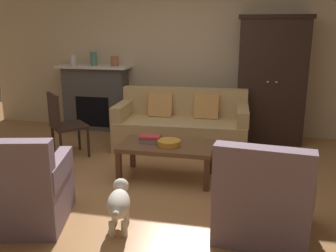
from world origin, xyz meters
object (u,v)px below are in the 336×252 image
object	(u,v)px
book_stack	(150,139)
fruit_bowl	(169,143)
armchair_near_left	(21,192)
side_chair_wooden	(63,121)
mantel_vase_terracotta	(115,61)
coffee_table	(167,149)
couch	(182,127)
armchair_near_right	(263,201)
mantel_vase_cream	(73,60)
dog	(119,203)
fireplace	(96,97)
armoire	(271,80)
mantel_vase_jade	(94,59)

from	to	relation	value
book_stack	fruit_bowl	bearing A→B (deg)	-17.24
fruit_bowl	armchair_near_left	bearing A→B (deg)	-129.36
fruit_bowl	side_chair_wooden	bearing A→B (deg)	163.84
mantel_vase_terracotta	coffee_table	bearing A→B (deg)	-55.11
coffee_table	side_chair_wooden	bearing A→B (deg)	164.85
couch	armchair_near_left	world-z (taller)	armchair_near_left
armchair_near_right	book_stack	bearing A→B (deg)	139.79
fruit_bowl	mantel_vase_terracotta	bearing A→B (deg)	125.02
mantel_vase_cream	dog	distance (m)	3.82
fireplace	book_stack	size ratio (longest dim) A/B	4.95
fireplace	dog	bearing A→B (deg)	-63.69
side_chair_wooden	couch	bearing A→B (deg)	27.06
fireplace	armchair_near_left	size ratio (longest dim) A/B	1.35
fireplace	dog	world-z (taller)	fireplace
couch	coffee_table	world-z (taller)	couch
book_stack	mantel_vase_cream	bearing A→B (deg)	135.04
couch	coffee_table	distance (m)	1.20
coffee_table	armoire	bearing A→B (deg)	56.54
fireplace	armchair_near_right	xyz separation A→B (m)	(2.80, -3.00, -0.25)
couch	fruit_bowl	world-z (taller)	couch
coffee_table	fruit_bowl	distance (m)	0.10
book_stack	armchair_near_left	bearing A→B (deg)	-120.82
mantel_vase_terracotta	fireplace	bearing A→B (deg)	177.30
mantel_vase_terracotta	armchair_near_right	xyz separation A→B (m)	(2.42, -2.98, -0.89)
fruit_bowl	armchair_near_right	bearing A→B (deg)	-44.16
fruit_bowl	mantel_vase_terracotta	world-z (taller)	mantel_vase_terracotta
armoire	book_stack	distance (m)	2.38
coffee_table	mantel_vase_terracotta	distance (m)	2.49
book_stack	fireplace	bearing A→B (deg)	128.39
fireplace	fruit_bowl	size ratio (longest dim) A/B	4.59
mantel_vase_cream	mantel_vase_terracotta	world-z (taller)	mantel_vase_cream
fruit_bowl	armchair_near_left	size ratio (longest dim) A/B	0.29
armoire	coffee_table	distance (m)	2.31
side_chair_wooden	mantel_vase_terracotta	bearing A→B (deg)	81.81
fruit_bowl	mantel_vase_cream	distance (m)	3.00
couch	coffee_table	xyz separation A→B (m)	(0.04, -1.19, 0.05)
mantel_vase_jade	mantel_vase_terracotta	bearing A→B (deg)	0.00
coffee_table	side_chair_wooden	world-z (taller)	side_chair_wooden
fireplace	mantel_vase_jade	distance (m)	0.67
mantel_vase_terracotta	dog	distance (m)	3.49
mantel_vase_jade	dog	xyz separation A→B (m)	(1.56, -3.14, -0.99)
fireplace	dog	xyz separation A→B (m)	(1.56, -3.16, -0.32)
armoire	coffee_table	bearing A→B (deg)	-123.46
mantel_vase_terracotta	armchair_near_left	xyz separation A→B (m)	(0.30, -3.27, -0.89)
couch	mantel_vase_jade	bearing A→B (deg)	156.52
armchair_near_left	fruit_bowl	bearing A→B (deg)	50.64
book_stack	armchair_near_right	bearing A→B (deg)	-40.21
mantel_vase_terracotta	fruit_bowl	bearing A→B (deg)	-54.98
couch	armchair_near_left	distance (m)	2.73
mantel_vase_terracotta	book_stack	bearing A→B (deg)	-59.11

